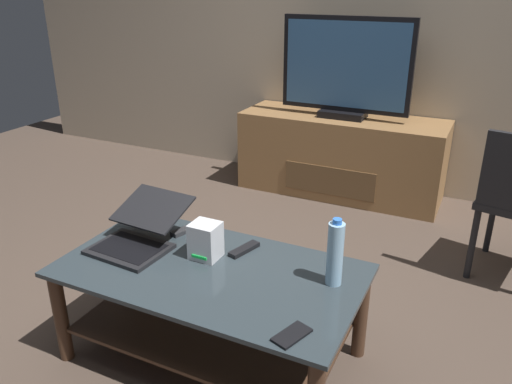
{
  "coord_description": "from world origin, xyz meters",
  "views": [
    {
      "loc": [
        1.02,
        -1.78,
        1.56
      ],
      "look_at": [
        0.02,
        0.28,
        0.6
      ],
      "focal_mm": 35.75,
      "sensor_mm": 36.0,
      "label": 1
    }
  ],
  "objects_px": {
    "coffee_table": "(211,297)",
    "router_box": "(206,241)",
    "laptop": "(139,232)",
    "soundbar_remote": "(186,229)",
    "television": "(346,70)",
    "media_cabinet": "(341,155)",
    "cell_phone": "(292,335)",
    "tv_remote": "(244,249)",
    "water_bottle_near": "(335,253)"
  },
  "relations": [
    {
      "from": "media_cabinet",
      "to": "laptop",
      "type": "height_order",
      "value": "laptop"
    },
    {
      "from": "tv_remote",
      "to": "soundbar_remote",
      "type": "xyz_separation_m",
      "value": [
        -0.34,
        0.05,
        0.0
      ]
    },
    {
      "from": "cell_phone",
      "to": "tv_remote",
      "type": "height_order",
      "value": "tv_remote"
    },
    {
      "from": "coffee_table",
      "to": "router_box",
      "type": "relative_size",
      "value": 7.85
    },
    {
      "from": "cell_phone",
      "to": "media_cabinet",
      "type": "bearing_deg",
      "value": 122.28
    },
    {
      "from": "media_cabinet",
      "to": "cell_phone",
      "type": "relative_size",
      "value": 10.9
    },
    {
      "from": "television",
      "to": "water_bottle_near",
      "type": "relative_size",
      "value": 3.39
    },
    {
      "from": "tv_remote",
      "to": "television",
      "type": "bearing_deg",
      "value": 110.32
    },
    {
      "from": "laptop",
      "to": "tv_remote",
      "type": "relative_size",
      "value": 2.75
    },
    {
      "from": "laptop",
      "to": "soundbar_remote",
      "type": "xyz_separation_m",
      "value": [
        0.12,
        0.2,
        -0.05
      ]
    },
    {
      "from": "media_cabinet",
      "to": "water_bottle_near",
      "type": "height_order",
      "value": "water_bottle_near"
    },
    {
      "from": "media_cabinet",
      "to": "tv_remote",
      "type": "xyz_separation_m",
      "value": [
        0.13,
        -1.88,
        0.16
      ]
    },
    {
      "from": "laptop",
      "to": "tv_remote",
      "type": "height_order",
      "value": "laptop"
    },
    {
      "from": "router_box",
      "to": "tv_remote",
      "type": "bearing_deg",
      "value": 42.65
    },
    {
      "from": "water_bottle_near",
      "to": "soundbar_remote",
      "type": "relative_size",
      "value": 1.75
    },
    {
      "from": "cell_phone",
      "to": "tv_remote",
      "type": "distance_m",
      "value": 0.6
    },
    {
      "from": "laptop",
      "to": "coffee_table",
      "type": "bearing_deg",
      "value": -6.07
    },
    {
      "from": "cell_phone",
      "to": "soundbar_remote",
      "type": "bearing_deg",
      "value": 165.53
    },
    {
      "from": "media_cabinet",
      "to": "soundbar_remote",
      "type": "xyz_separation_m",
      "value": [
        -0.2,
        -1.83,
        0.16
      ]
    },
    {
      "from": "cell_phone",
      "to": "tv_remote",
      "type": "xyz_separation_m",
      "value": [
        -0.41,
        0.44,
        0.01
      ]
    },
    {
      "from": "coffee_table",
      "to": "tv_remote",
      "type": "distance_m",
      "value": 0.25
    },
    {
      "from": "media_cabinet",
      "to": "soundbar_remote",
      "type": "bearing_deg",
      "value": -96.33
    },
    {
      "from": "router_box",
      "to": "cell_phone",
      "type": "height_order",
      "value": "router_box"
    },
    {
      "from": "laptop",
      "to": "soundbar_remote",
      "type": "relative_size",
      "value": 2.75
    },
    {
      "from": "router_box",
      "to": "tv_remote",
      "type": "relative_size",
      "value": 1.0
    },
    {
      "from": "router_box",
      "to": "water_bottle_near",
      "type": "xyz_separation_m",
      "value": [
        0.56,
        0.04,
        0.05
      ]
    },
    {
      "from": "laptop",
      "to": "router_box",
      "type": "relative_size",
      "value": 2.76
    },
    {
      "from": "television",
      "to": "tv_remote",
      "type": "relative_size",
      "value": 5.94
    },
    {
      "from": "laptop",
      "to": "soundbar_remote",
      "type": "distance_m",
      "value": 0.24
    },
    {
      "from": "cell_phone",
      "to": "water_bottle_near",
      "type": "bearing_deg",
      "value": 105.51
    },
    {
      "from": "media_cabinet",
      "to": "cell_phone",
      "type": "bearing_deg",
      "value": -76.97
    },
    {
      "from": "laptop",
      "to": "soundbar_remote",
      "type": "height_order",
      "value": "laptop"
    },
    {
      "from": "water_bottle_near",
      "to": "laptop",
      "type": "bearing_deg",
      "value": -175.0
    },
    {
      "from": "coffee_table",
      "to": "television",
      "type": "xyz_separation_m",
      "value": [
        -0.07,
        2.05,
        0.64
      ]
    },
    {
      "from": "television",
      "to": "router_box",
      "type": "distance_m",
      "value": 2.02
    },
    {
      "from": "television",
      "to": "soundbar_remote",
      "type": "xyz_separation_m",
      "value": [
        -0.2,
        -1.81,
        -0.49
      ]
    },
    {
      "from": "television",
      "to": "laptop",
      "type": "height_order",
      "value": "television"
    },
    {
      "from": "water_bottle_near",
      "to": "television",
      "type": "bearing_deg",
      "value": 106.23
    },
    {
      "from": "television",
      "to": "cell_phone",
      "type": "distance_m",
      "value": 2.42
    },
    {
      "from": "water_bottle_near",
      "to": "soundbar_remote",
      "type": "distance_m",
      "value": 0.79
    },
    {
      "from": "coffee_table",
      "to": "television",
      "type": "height_order",
      "value": "television"
    },
    {
      "from": "media_cabinet",
      "to": "cell_phone",
      "type": "xyz_separation_m",
      "value": [
        0.54,
        -2.33,
        0.15
      ]
    },
    {
      "from": "coffee_table",
      "to": "soundbar_remote",
      "type": "xyz_separation_m",
      "value": [
        -0.27,
        0.24,
        0.15
      ]
    },
    {
      "from": "router_box",
      "to": "television",
      "type": "bearing_deg",
      "value": 90.19
    },
    {
      "from": "tv_remote",
      "to": "soundbar_remote",
      "type": "distance_m",
      "value": 0.34
    },
    {
      "from": "cell_phone",
      "to": "soundbar_remote",
      "type": "relative_size",
      "value": 0.88
    },
    {
      "from": "television",
      "to": "cell_phone",
      "type": "relative_size",
      "value": 6.79
    },
    {
      "from": "soundbar_remote",
      "to": "coffee_table",
      "type": "bearing_deg",
      "value": -23.56
    },
    {
      "from": "coffee_table",
      "to": "water_bottle_near",
      "type": "relative_size",
      "value": 4.46
    },
    {
      "from": "media_cabinet",
      "to": "television",
      "type": "distance_m",
      "value": 0.65
    }
  ]
}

